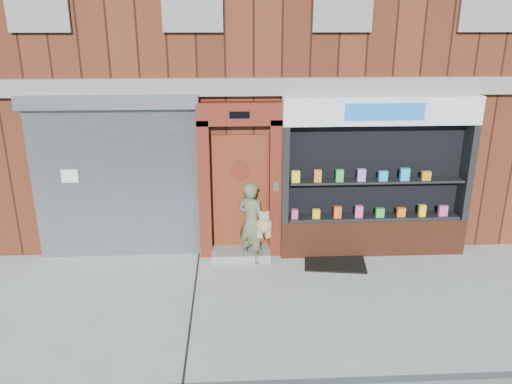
{
  "coord_description": "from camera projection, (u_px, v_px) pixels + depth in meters",
  "views": [
    {
      "loc": [
        -0.92,
        -6.82,
        4.21
      ],
      "look_at": [
        -0.5,
        1.0,
        1.54
      ],
      "focal_mm": 35.0,
      "sensor_mm": 36.0,
      "label": 1
    }
  ],
  "objects": [
    {
      "name": "red_door_bay",
      "position": [
        240.0,
        181.0,
        9.1
      ],
      "size": [
        1.52,
        0.58,
        2.9
      ],
      "color": "#5B1A0F",
      "rests_on": "ground"
    },
    {
      "name": "ground",
      "position": [
        291.0,
        304.0,
        7.85
      ],
      "size": [
        80.0,
        80.0,
        0.0
      ],
      "primitive_type": "plane",
      "color": "#9E9E99",
      "rests_on": "ground"
    },
    {
      "name": "shutter_bay",
      "position": [
        115.0,
        168.0,
        8.97
      ],
      "size": [
        3.1,
        0.3,
        3.04
      ],
      "color": "gray",
      "rests_on": "ground"
    },
    {
      "name": "doormat",
      "position": [
        335.0,
        262.0,
        9.19
      ],
      "size": [
        1.21,
        0.93,
        0.03
      ],
      "primitive_type": "cube",
      "rotation": [
        0.0,
        0.0,
        -0.15
      ],
      "color": "black",
      "rests_on": "ground"
    },
    {
      "name": "building",
      "position": [
        266.0,
        31.0,
        12.22
      ],
      "size": [
        12.0,
        8.16,
        8.0
      ],
      "color": "#4F2012",
      "rests_on": "ground"
    },
    {
      "name": "pharmacy_bay",
      "position": [
        375.0,
        184.0,
        9.21
      ],
      "size": [
        3.5,
        0.41,
        3.0
      ],
      "color": "#622A17",
      "rests_on": "ground"
    },
    {
      "name": "woman",
      "position": [
        253.0,
        223.0,
        9.03
      ],
      "size": [
        0.7,
        0.63,
        1.53
      ],
      "color": "#59603F",
      "rests_on": "ground"
    }
  ]
}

